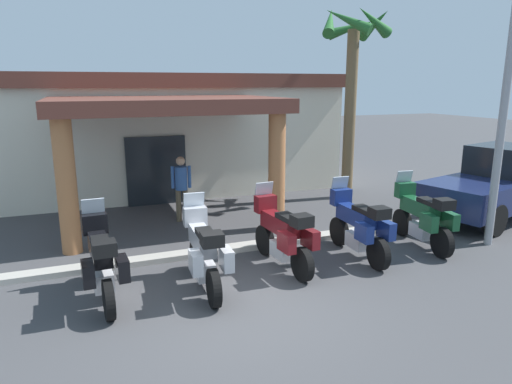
# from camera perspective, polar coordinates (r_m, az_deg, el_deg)

# --- Properties ---
(ground_plane) EXTENTS (80.00, 80.00, 0.00)m
(ground_plane) POSITION_cam_1_polar(r_m,az_deg,el_deg) (7.85, -2.29, -14.35)
(ground_plane) COLOR #424244
(motel_building) EXTENTS (13.39, 9.96, 3.96)m
(motel_building) POSITION_cam_1_polar(r_m,az_deg,el_deg) (16.91, -13.81, 7.40)
(motel_building) COLOR silver
(motel_building) RESTS_ON ground_plane
(motorcycle_black) EXTENTS (0.72, 2.21, 1.61)m
(motorcycle_black) POSITION_cam_1_polar(r_m,az_deg,el_deg) (8.32, -18.57, -8.15)
(motorcycle_black) COLOR black
(motorcycle_black) RESTS_ON ground_plane
(motorcycle_silver) EXTENTS (0.73, 2.21, 1.61)m
(motorcycle_silver) POSITION_cam_1_polar(r_m,az_deg,el_deg) (8.37, -6.45, -7.39)
(motorcycle_silver) COLOR black
(motorcycle_silver) RESTS_ON ground_plane
(motorcycle_maroon) EXTENTS (0.73, 2.21, 1.61)m
(motorcycle_maroon) POSITION_cam_1_polar(r_m,az_deg,el_deg) (9.28, 3.37, -5.25)
(motorcycle_maroon) COLOR black
(motorcycle_maroon) RESTS_ON ground_plane
(motorcycle_blue) EXTENTS (0.71, 2.21, 1.61)m
(motorcycle_blue) POSITION_cam_1_polar(r_m,az_deg,el_deg) (10.04, 12.61, -4.09)
(motorcycle_blue) COLOR black
(motorcycle_blue) RESTS_ON ground_plane
(motorcycle_green) EXTENTS (0.78, 2.21, 1.61)m
(motorcycle_green) POSITION_cam_1_polar(r_m,az_deg,el_deg) (11.12, 19.92, -2.89)
(motorcycle_green) COLOR black
(motorcycle_green) RESTS_ON ground_plane
(pedestrian) EXTENTS (0.52, 0.32, 1.77)m
(pedestrian) POSITION_cam_1_polar(r_m,az_deg,el_deg) (12.44, -9.22, 0.98)
(pedestrian) COLOR brown
(pedestrian) RESTS_ON ground_plane
(pickup_truck_navy) EXTENTS (5.51, 3.17, 1.95)m
(pickup_truck_navy) POSITION_cam_1_polar(r_m,az_deg,el_deg) (14.51, 27.89, 0.96)
(pickup_truck_navy) COLOR black
(pickup_truck_navy) RESTS_ON ground_plane
(palm_tree_near_portico) EXTENTS (2.23, 2.29, 6.07)m
(palm_tree_near_portico) POSITION_cam_1_polar(r_m,az_deg,el_deg) (15.06, 11.89, 15.27)
(palm_tree_near_portico) COLOR brown
(palm_tree_near_portico) RESTS_ON ground_plane
(curb_strip) EXTENTS (10.69, 0.36, 0.12)m
(curb_strip) POSITION_cam_1_polar(r_m,az_deg,el_deg) (10.57, 0.43, -6.53)
(curb_strip) COLOR #ADA89E
(curb_strip) RESTS_ON ground_plane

